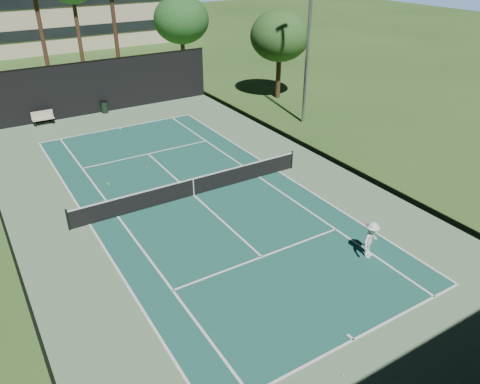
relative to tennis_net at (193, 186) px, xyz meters
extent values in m
plane|color=#325921|center=(0.00, 0.00, -0.56)|extent=(160.00, 160.00, 0.00)
cube|color=#63865E|center=(0.00, 0.00, -0.55)|extent=(18.00, 32.00, 0.01)
cube|color=#1B584B|center=(0.00, 0.00, -0.55)|extent=(10.97, 23.77, 0.01)
cube|color=white|center=(0.00, -11.88, -0.54)|extent=(10.97, 0.10, 0.01)
cube|color=white|center=(0.00, 11.88, -0.54)|extent=(10.97, 0.10, 0.01)
cube|color=white|center=(0.00, -6.40, -0.54)|extent=(8.23, 0.10, 0.01)
cube|color=white|center=(0.00, 6.40, -0.54)|extent=(8.23, 0.10, 0.01)
cube|color=white|center=(-5.49, 0.00, -0.54)|extent=(0.10, 23.77, 0.01)
cube|color=white|center=(5.49, 0.00, -0.54)|extent=(0.10, 23.77, 0.01)
cube|color=white|center=(-4.12, 0.00, -0.54)|extent=(0.10, 23.77, 0.01)
cube|color=white|center=(4.12, 0.00, -0.54)|extent=(0.10, 23.77, 0.01)
cube|color=white|center=(0.00, 0.00, -0.54)|extent=(0.10, 12.80, 0.01)
cube|color=white|center=(0.00, -11.73, -0.54)|extent=(0.10, 0.30, 0.01)
cube|color=white|center=(0.00, 11.73, -0.54)|extent=(0.10, 0.30, 0.01)
cylinder|color=black|center=(-6.40, 0.00, -0.01)|extent=(0.10, 0.10, 1.10)
cylinder|color=black|center=(6.40, 0.00, -0.01)|extent=(0.10, 0.10, 1.10)
cube|color=black|center=(0.00, 0.00, -0.06)|extent=(12.80, 0.02, 0.92)
cube|color=white|center=(0.00, 0.00, 0.43)|extent=(12.80, 0.04, 0.07)
cube|color=white|center=(0.00, 0.00, -0.06)|extent=(0.05, 0.03, 0.92)
cube|color=black|center=(0.00, 16.00, 1.44)|extent=(18.00, 0.04, 4.00)
cube|color=black|center=(9.00, 0.00, 1.44)|extent=(0.04, 32.00, 4.00)
cube|color=black|center=(0.00, 16.00, 3.44)|extent=(18.00, 0.06, 0.06)
imported|color=white|center=(3.88, -8.71, 0.28)|extent=(1.24, 0.97, 1.68)
sphere|color=#BFD430|center=(-1.31, -12.79, -0.53)|extent=(0.06, 0.06, 0.06)
sphere|color=#CEE433|center=(-3.41, 3.54, -0.52)|extent=(0.08, 0.08, 0.08)
sphere|color=#CAD731|center=(-0.85, 4.48, -0.52)|extent=(0.07, 0.07, 0.07)
sphere|color=#CCF036|center=(-3.47, 3.73, -0.52)|extent=(0.07, 0.07, 0.07)
cube|color=#B9B399|center=(-4.44, 15.33, -0.11)|extent=(1.50, 0.45, 0.05)
cube|color=beige|center=(-4.44, 15.53, 0.19)|extent=(1.50, 0.06, 0.55)
cube|color=black|center=(-5.04, 15.33, -0.35)|extent=(0.06, 0.40, 0.42)
cube|color=black|center=(-3.84, 15.33, -0.35)|extent=(0.06, 0.40, 0.42)
cylinder|color=black|center=(0.17, 15.75, -0.11)|extent=(0.52, 0.52, 0.90)
cylinder|color=black|center=(0.17, 15.75, 0.36)|extent=(0.56, 0.56, 0.05)
cylinder|color=#482D1E|center=(-2.00, 24.00, 3.72)|extent=(0.36, 0.36, 8.55)
cylinder|color=#49321F|center=(1.50, 26.00, 3.27)|extent=(0.36, 0.36, 7.65)
cylinder|color=#43291C|center=(4.00, 23.00, 3.94)|extent=(0.36, 0.36, 9.00)
cylinder|color=#41301C|center=(10.00, 22.00, 1.20)|extent=(0.40, 0.40, 3.52)
ellipsoid|color=#205220|center=(10.00, 22.00, 4.88)|extent=(5.12, 5.12, 4.35)
cylinder|color=#4B2F20|center=(14.00, 12.00, 1.09)|extent=(0.40, 0.40, 3.30)
ellipsoid|color=#295521|center=(14.00, 12.00, 4.54)|extent=(4.80, 4.80, 4.08)
cube|color=beige|center=(0.00, 46.00, 3.44)|extent=(40.00, 12.00, 8.00)
cube|color=black|center=(0.00, 39.95, 1.84)|extent=(38.00, 0.15, 1.20)
cube|color=black|center=(0.00, 39.95, 5.24)|extent=(38.00, 0.15, 1.20)
cylinder|color=#96989E|center=(12.00, 6.00, 5.44)|extent=(0.24, 0.24, 12.00)
camera|label=1|loc=(-9.23, -19.63, 11.20)|focal=35.00mm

